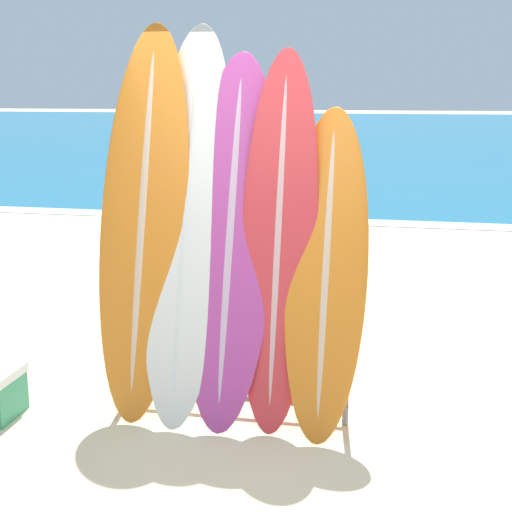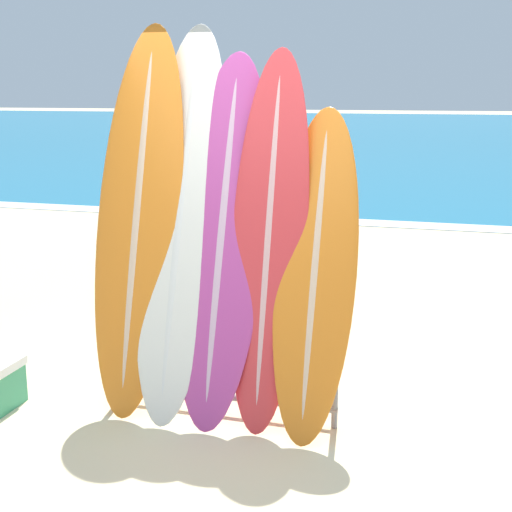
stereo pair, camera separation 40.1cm
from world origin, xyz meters
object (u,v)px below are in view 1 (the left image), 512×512
surfboard_slot_0 (144,220)px  surfboard_slot_2 (231,238)px  surfboard_slot_3 (278,239)px  person_near_water (166,188)px  surfboard_slot_1 (188,221)px  surfboard_slot_4 (326,272)px  person_mid_beach (231,169)px  surfboard_rack (231,347)px

surfboard_slot_0 → surfboard_slot_2: 0.60m
surfboard_slot_3 → person_near_water: size_ratio=1.53×
person_near_water → surfboard_slot_2: bearing=100.3°
surfboard_slot_1 → surfboard_slot_4: size_ratio=1.27×
surfboard_slot_3 → person_mid_beach: (-1.80, 6.14, -0.23)m
surfboard_slot_3 → surfboard_slot_2: bearing=177.2°
surfboard_rack → person_mid_beach: bearing=103.6°
surfboard_slot_3 → surfboard_slot_1: bearing=175.6°
surfboard_slot_0 → surfboard_slot_4: bearing=-3.3°
surfboard_slot_1 → surfboard_slot_0: bearing=-175.5°
surfboard_rack → person_near_water: size_ratio=0.99×
surfboard_slot_4 → person_mid_beach: surfboard_slot_4 is taller
surfboard_slot_1 → surfboard_slot_3: size_ratio=1.07×
surfboard_slot_1 → surfboard_slot_2: surfboard_slot_1 is taller
surfboard_slot_0 → surfboard_slot_2: surfboard_slot_0 is taller
person_mid_beach → surfboard_slot_0: bearing=97.8°
person_mid_beach → surfboard_rack: bearing=103.1°
surfboard_rack → surfboard_slot_3: (0.30, 0.06, 0.72)m
person_near_water → person_mid_beach: 1.58m
surfboard_slot_0 → person_near_water: bearing=107.1°
person_mid_beach → surfboard_slot_4: bearing=108.4°
person_near_water → person_mid_beach: (0.53, 1.48, 0.11)m
surfboard_rack → surfboard_slot_1: bearing=161.2°
person_near_water → person_mid_beach: bearing=-122.9°
surfboard_rack → surfboard_slot_0: bearing=172.2°
surfboard_slot_3 → person_near_water: (-2.33, 4.66, -0.34)m
surfboard_slot_4 → person_mid_beach: size_ratio=1.15×
surfboard_slot_0 → person_mid_beach: (-0.90, 6.12, -0.32)m
surfboard_slot_2 → person_near_water: surfboard_slot_2 is taller
surfboard_slot_0 → surfboard_slot_3: (0.91, -0.02, -0.09)m
surfboard_slot_1 → person_mid_beach: bearing=101.1°
surfboard_slot_3 → person_mid_beach: bearing=106.4°
surfboard_rack → surfboard_slot_2: bearing=101.6°
surfboard_slot_3 → surfboard_slot_4: 0.36m
surfboard_slot_0 → person_near_water: 4.87m
surfboard_slot_2 → person_near_water: bearing=113.5°
surfboard_slot_0 → person_near_water: surfboard_slot_0 is taller
surfboard_rack → surfboard_slot_1: 0.87m
surfboard_rack → surfboard_slot_4: surfboard_slot_4 is taller
surfboard_slot_1 → person_near_water: (-1.72, 4.61, -0.43)m
surfboard_slot_2 → surfboard_slot_0: bearing=179.2°
surfboard_slot_4 → surfboard_slot_1: bearing=174.3°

